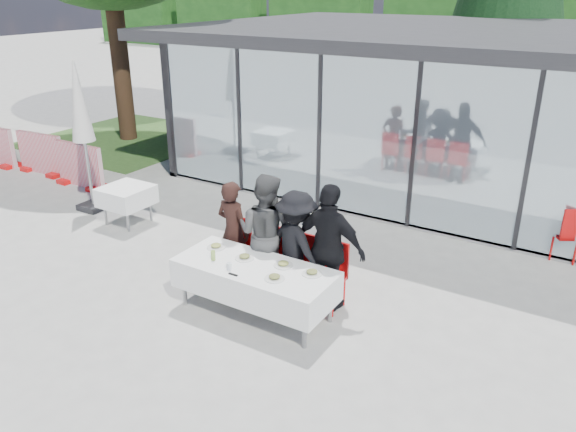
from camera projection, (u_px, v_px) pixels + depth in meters
The scene contains 24 objects.
ground at pixel (239, 309), 8.06m from camera, with size 90.00×90.00×0.00m, color #A1A099.
pavilion at pixel (521, 88), 12.70m from camera, with size 14.80×8.80×3.44m.
treeline at pixel (515, 26), 30.22m from camera, with size 62.50×2.00×4.40m.
dining_table at pixel (255, 279), 7.76m from camera, with size 2.26×0.96×0.75m.
diner_a at pixel (233, 231), 8.62m from camera, with size 0.59×0.59×1.61m, color black.
diner_chair_a at pixel (236, 245), 8.77m from camera, with size 0.44×0.44×0.97m.
diner_b at pixel (266, 233), 8.29m from camera, with size 0.89×0.89×1.83m, color #4C4C4C.
diner_chair_b at pixel (268, 254), 8.48m from camera, with size 0.44×0.44×0.97m.
diner_c at pixel (296, 246), 8.06m from camera, with size 1.07×1.07×1.66m, color black.
diner_chair_c at pixel (298, 263), 8.22m from camera, with size 0.44×0.44×0.97m.
diner_d at pixel (329, 248), 7.77m from camera, with size 1.09×1.09×1.86m, color black.
diner_chair_d at pixel (331, 272), 7.97m from camera, with size 0.44×0.44×0.97m.
plate_a at pixel (216, 246), 8.19m from camera, with size 0.27×0.27×0.07m.
plate_b at pixel (245, 257), 7.87m from camera, with size 0.27×0.27×0.07m.
plate_c at pixel (283, 264), 7.66m from camera, with size 0.27×0.27×0.07m.
plate_d at pixel (312, 273), 7.44m from camera, with size 0.27×0.27×0.07m.
plate_extra at pixel (274, 277), 7.32m from camera, with size 0.27×0.27×0.07m.
juice_bottle at pixel (213, 255), 7.81m from camera, with size 0.06×0.06×0.14m, color #82A645.
drinking_glasses at pixel (229, 266), 7.56m from camera, with size 0.07×0.07×0.10m.
folded_eyeglasses at pixel (233, 274), 7.43m from camera, with size 0.14×0.03×0.01m, color black.
spare_table_left at pixel (126, 196), 10.75m from camera, with size 0.86×0.86×0.74m.
spare_chair_b at pixel (571, 232), 9.25m from camera, with size 0.60×0.60×0.97m.
market_umbrella at pixel (80, 113), 10.86m from camera, with size 0.50×0.50×3.00m.
grass_patch at pixel (129, 138), 16.89m from camera, with size 5.00×5.00×0.02m, color #385926.
Camera 1 is at (4.23, -5.54, 4.32)m, focal length 35.00 mm.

